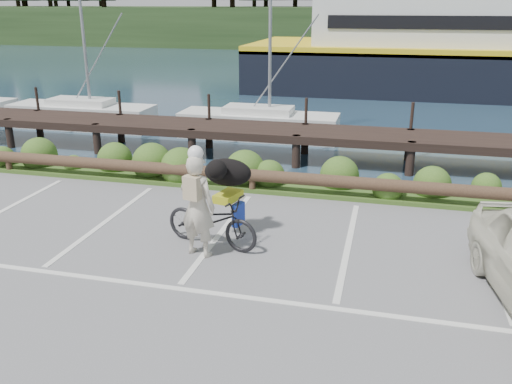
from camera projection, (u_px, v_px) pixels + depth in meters
The scene contains 7 objects.
ground at pixel (186, 278), 9.32m from camera, with size 72.00×72.00×0.00m, color slate.
harbor_backdrop at pixel (377, 35), 81.18m from camera, with size 170.00×160.00×30.00m.
vegetation_strip at pixel (259, 182), 14.16m from camera, with size 34.00×1.60×0.10m, color #3D5B21.
log_rail at pixel (252, 192), 13.54m from camera, with size 32.00×0.30×0.60m, color #443021, non-canonical shape.
bicycle at pixel (212, 220), 10.41m from camera, with size 0.69×1.98×1.04m, color black.
cyclist at pixel (198, 206), 9.88m from camera, with size 0.71×0.47×1.94m, color beige.
dog at pixel (228, 172), 10.68m from camera, with size 0.96×0.47×0.55m, color black.
Camera 1 is at (3.18, -7.78, 4.46)m, focal length 38.00 mm.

